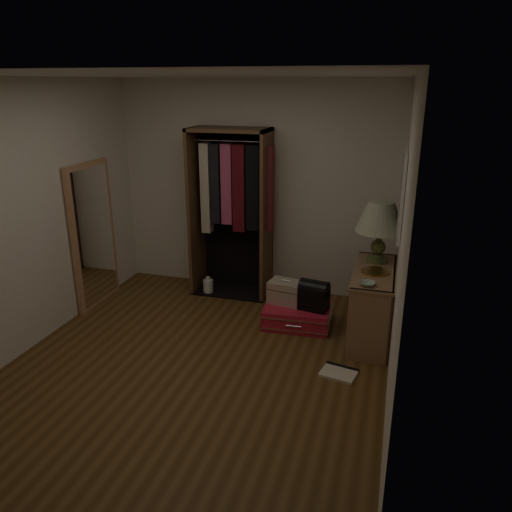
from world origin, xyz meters
name	(u,v)px	position (x,y,z in m)	size (l,w,h in m)	color
ground	(199,363)	(0.00, 0.00, 0.00)	(4.00, 4.00, 0.00)	#543718
room_walls	(202,210)	(0.08, 0.04, 1.50)	(3.52, 4.02, 2.60)	silver
console_bookshelf	(372,301)	(1.54, 1.05, 0.39)	(0.42, 1.12, 0.75)	#8F6645
open_wardrobe	(235,199)	(-0.20, 1.77, 1.21)	(1.01, 0.50, 2.05)	brown
floor_mirror	(93,235)	(-1.70, 1.00, 0.85)	(0.06, 0.80, 1.70)	tan
pink_suitcase	(297,315)	(0.74, 1.05, 0.11)	(0.76, 0.57, 0.22)	red
train_case	(286,292)	(0.60, 1.12, 0.35)	(0.41, 0.32, 0.27)	tan
black_bag	(314,294)	(0.92, 1.04, 0.39)	(0.34, 0.25, 0.33)	black
table_lamp	(380,218)	(1.54, 1.28, 1.22)	(0.68, 0.68, 0.65)	#495A2C
brass_tray	(375,272)	(1.54, 0.94, 0.76)	(0.29, 0.29, 0.02)	#AF8443
ceramic_bowl	(367,284)	(1.49, 0.57, 0.77)	(0.15, 0.15, 0.04)	#95B39A
white_jug	(208,286)	(-0.52, 1.60, 0.09)	(0.13, 0.13, 0.22)	white
floor_book	(339,372)	(1.32, 0.20, 0.01)	(0.36, 0.31, 0.03)	beige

